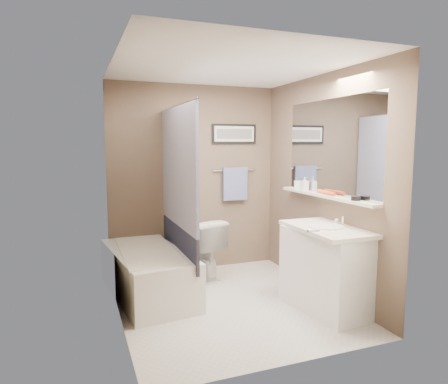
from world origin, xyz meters
name	(u,v)px	position (x,y,z in m)	size (l,w,h in m)	color
ground	(229,303)	(0.00, 0.00, 0.00)	(2.50, 2.50, 0.00)	silver
ceiling	(229,68)	(0.00, 0.00, 2.38)	(2.20, 2.50, 0.04)	white
wall_back	(195,179)	(0.00, 1.23, 1.20)	(2.20, 0.04, 2.40)	brown
wall_front	(291,207)	(0.00, -1.23, 1.20)	(2.20, 0.04, 2.40)	brown
wall_left	(119,193)	(-1.08, 0.00, 1.20)	(0.04, 2.50, 2.40)	brown
wall_right	(320,185)	(1.08, 0.00, 1.20)	(0.04, 2.50, 2.40)	brown
tile_surround	(113,207)	(-1.09, 0.50, 1.00)	(0.02, 1.55, 2.00)	tan
curtain_rod	(177,106)	(-0.40, 0.50, 2.05)	(0.02, 0.02, 1.55)	silver
curtain_upper	(178,167)	(-0.40, 0.50, 1.40)	(0.03, 1.45, 1.28)	silver
curtain_lower	(179,241)	(-0.40, 0.50, 0.58)	(0.03, 1.45, 0.36)	#242944
mirror	(331,147)	(1.09, -0.15, 1.62)	(0.02, 1.60, 1.00)	silver
shelf	(325,196)	(1.04, -0.15, 1.10)	(0.12, 1.60, 0.03)	silver
towel_bar	(234,170)	(0.55, 1.22, 1.30)	(0.02, 0.02, 0.60)	silver
towel	(235,184)	(0.55, 1.20, 1.12)	(0.34, 0.05, 0.44)	#97A3DC
art_frame	(234,134)	(0.55, 1.23, 1.78)	(0.62, 0.03, 0.26)	black
art_mat	(235,134)	(0.55, 1.22, 1.78)	(0.56, 0.00, 0.20)	white
art_image	(235,134)	(0.55, 1.22, 1.78)	(0.50, 0.00, 0.13)	#595959
door	(354,228)	(0.55, -1.24, 1.00)	(0.80, 0.02, 2.00)	silver
door_handle	(314,230)	(0.22, -1.19, 1.00)	(0.02, 0.02, 0.10)	silver
bathtub	(148,273)	(-0.75, 0.52, 0.25)	(0.70, 1.50, 0.50)	white
tub_rim	(147,251)	(-0.75, 0.52, 0.50)	(0.56, 1.36, 0.02)	white
toilet	(198,248)	(-0.06, 0.89, 0.37)	(0.41, 0.73, 0.74)	silver
vanity	(326,270)	(0.85, -0.48, 0.40)	(0.50, 0.90, 0.80)	white
countertop	(327,229)	(0.84, -0.48, 0.82)	(0.54, 0.96, 0.04)	white
sink_basin	(326,226)	(0.83, -0.48, 0.85)	(0.34, 0.34, 0.01)	white
faucet_spout	(343,221)	(1.03, -0.48, 0.89)	(0.02, 0.02, 0.10)	white
faucet_knob	(337,221)	(1.03, -0.38, 0.87)	(0.05, 0.05, 0.05)	silver
candle_bowl_near	(356,198)	(1.04, -0.65, 1.14)	(0.09, 0.09, 0.04)	black
hair_brush_front	(329,193)	(1.04, -0.22, 1.14)	(0.04, 0.04, 0.22)	#C13F1B
hair_brush_back	(324,192)	(1.04, -0.13, 1.14)	(0.04, 0.04, 0.22)	#EB5821
pink_comb	(314,192)	(1.04, 0.06, 1.12)	(0.03, 0.16, 0.01)	pink
glass_jar	(297,185)	(1.04, 0.41, 1.17)	(0.08, 0.08, 0.10)	white
soap_bottle	(305,184)	(1.04, 0.25, 1.19)	(0.07, 0.07, 0.15)	#999999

